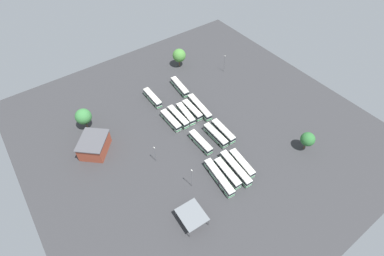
{
  "coord_description": "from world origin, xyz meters",
  "views": [
    {
      "loc": [
        -62.64,
        47.6,
        86.67
      ],
      "look_at": [
        0.12,
        1.99,
        1.46
      ],
      "focal_mm": 27.22,
      "sensor_mm": 36.0,
      "label": 1
    }
  ],
  "objects": [
    {
      "name": "ground_plane",
      "position": [
        0.0,
        0.0,
        0.0
      ],
      "size": [
        128.95,
        128.95,
        0.0
      ],
      "primitive_type": "plane",
      "color": "#333335"
    },
    {
      "name": "bus_row0_slot1",
      "position": [
        -24.31,
        -2.15,
        1.78
      ],
      "size": [
        12.42,
        3.8,
        3.36
      ],
      "color": "silver",
      "rests_on": "ground_plane"
    },
    {
      "name": "bus_row0_slot2",
      "position": [
        -24.59,
        1.07,
        1.78
      ],
      "size": [
        15.61,
        3.79,
        3.36
      ],
      "color": "silver",
      "rests_on": "ground_plane"
    },
    {
      "name": "bus_row0_slot3",
      "position": [
        -24.4,
        4.67,
        1.78
      ],
      "size": [
        12.83,
        3.52,
        3.36
      ],
      "color": "silver",
      "rests_on": "ground_plane"
    },
    {
      "name": "bus_row0_slot4",
      "position": [
        -24.11,
        8.13,
        1.78
      ],
      "size": [
        15.65,
        4.23,
        3.36
      ],
      "color": "silver",
      "rests_on": "ground_plane"
    },
    {
      "name": "bus_row1_slot0",
      "position": [
        -8.61,
        -6.7,
        1.78
      ],
      "size": [
        12.34,
        3.06,
        3.36
      ],
      "color": "silver",
      "rests_on": "ground_plane"
    },
    {
      "name": "bus_row1_slot1",
      "position": [
        -8.52,
        -2.99,
        1.78
      ],
      "size": [
        12.21,
        2.68,
        3.36
      ],
      "color": "silver",
      "rests_on": "ground_plane"
    },
    {
      "name": "bus_row1_slot3",
      "position": [
        -7.89,
        3.81,
        1.78
      ],
      "size": [
        11.78,
        2.63,
        3.36
      ],
      "color": "silver",
      "rests_on": "ground_plane"
    },
    {
      "name": "bus_row2_slot0",
      "position": [
        7.61,
        -7.39,
        1.78
      ],
      "size": [
        15.62,
        3.9,
        3.36
      ],
      "color": "silver",
      "rests_on": "ground_plane"
    },
    {
      "name": "bus_row2_slot1",
      "position": [
        8.1,
        -3.89,
        1.78
      ],
      "size": [
        11.77,
        2.94,
        3.36
      ],
      "color": "silver",
      "rests_on": "ground_plane"
    },
    {
      "name": "bus_row2_slot2",
      "position": [
        7.91,
        -0.4,
        1.78
      ],
      "size": [
        12.14,
        3.73,
        3.36
      ],
      "color": "silver",
      "rests_on": "ground_plane"
    },
    {
      "name": "bus_row2_slot3",
      "position": [
        8.31,
        3.11,
        1.78
      ],
      "size": [
        12.69,
        2.71,
        3.36
      ],
      "color": "silver",
      "rests_on": "ground_plane"
    },
    {
      "name": "bus_row2_slot4",
      "position": [
        8.29,
        6.63,
        1.78
      ],
      "size": [
        11.82,
        2.65,
        3.36
      ],
      "color": "silver",
      "rests_on": "ground_plane"
    },
    {
      "name": "bus_row3_slot0",
      "position": [
        23.6,
        -8.19,
        1.78
      ],
      "size": [
        12.97,
        3.83,
        3.36
      ],
      "color": "silver",
      "rests_on": "ground_plane"
    },
    {
      "name": "bus_row3_slot4",
      "position": [
        24.44,
        5.64,
        1.78
      ],
      "size": [
        12.14,
        2.76,
        3.36
      ],
      "color": "silver",
      "rests_on": "ground_plane"
    },
    {
      "name": "depot_building",
      "position": [
        13.18,
        37.18,
        3.11
      ],
      "size": [
        14.97,
        14.82,
        6.17
      ],
      "color": "#99422D",
      "rests_on": "ground_plane"
    },
    {
      "name": "maintenance_shelter",
      "position": [
        -30.4,
        24.21,
        3.81
      ],
      "size": [
        9.02,
        7.88,
        4.0
      ],
      "color": "slate",
      "rests_on": "ground_plane"
    },
    {
      "name": "lamp_post_near_entrance",
      "position": [
        -20.34,
        16.96,
        5.11
      ],
      "size": [
        0.56,
        0.28,
        9.38
      ],
      "color": "slate",
      "rests_on": "ground_plane"
    },
    {
      "name": "lamp_post_far_corner",
      "position": [
        -4.18,
        21.31,
        4.29
      ],
      "size": [
        0.56,
        0.28,
        7.76
      ],
      "color": "slate",
      "rests_on": "ground_plane"
    },
    {
      "name": "lamp_post_mid_lot",
      "position": [
        22.66,
        -33.57,
        4.85
      ],
      "size": [
        0.56,
        0.28,
        8.87
      ],
      "color": "slate",
      "rests_on": "ground_plane"
    },
    {
      "name": "tree_northeast",
      "position": [
        26.48,
        35.14,
        6.06
      ],
      "size": [
        6.33,
        6.33,
        9.24
      ],
      "color": "brown",
      "rests_on": "ground_plane"
    },
    {
      "name": "tree_west_edge",
      "position": [
        38.94,
        -18.51,
        6.1
      ],
      "size": [
        6.41,
        6.41,
        9.31
      ],
      "color": "brown",
      "rests_on": "ground_plane"
    },
    {
      "name": "tree_east_edge",
      "position": [
        -32.17,
        -26.84,
        5.42
      ],
      "size": [
        5.27,
        5.27,
        8.07
      ],
      "color": "brown",
      "rests_on": "ground_plane"
    }
  ]
}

